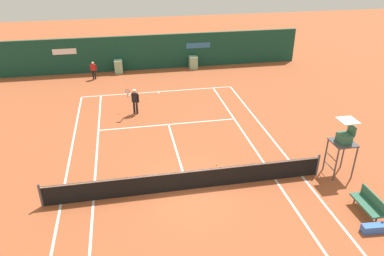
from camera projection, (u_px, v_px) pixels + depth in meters
The scene contains 11 objects.
ground_plane at pixel (186, 182), 16.52m from camera, with size 80.00×80.00×0.01m.
tennis_net at pixel (188, 180), 15.79m from camera, with size 12.10×0.10×1.07m.
sponsor_back_wall at pixel (151, 53), 30.23m from camera, with size 25.00×1.02×2.81m.
umpire_chair at pixel (344, 140), 16.27m from camera, with size 1.00×1.00×2.76m.
player_bench at pixel (369, 203), 14.40m from camera, with size 0.54×1.54×0.88m.
equipment_bag at pixel (376, 228), 13.64m from camera, with size 1.06×0.37×0.32m.
player_on_baseline at pixel (135, 99), 22.51m from camera, with size 0.80×0.64×1.81m.
ball_kid_right_post at pixel (93, 69), 28.24m from camera, with size 0.46×0.20×1.39m.
tennis_ball_near_service_line at pixel (119, 114), 22.86m from camera, with size 0.07×0.07×0.07m, color #CCE033.
tennis_ball_by_sideline at pixel (217, 165), 17.72m from camera, with size 0.07×0.07×0.07m, color #CCE033.
tennis_ball_mid_court at pixel (147, 97), 25.32m from camera, with size 0.07×0.07×0.07m, color #CCE033.
Camera 1 is at (-2.30, -12.84, 9.68)m, focal length 34.60 mm.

